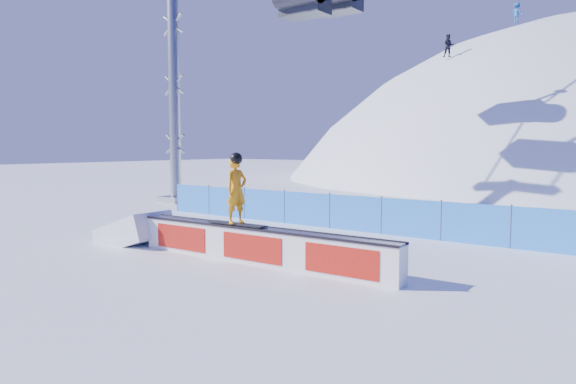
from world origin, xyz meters
The scene contains 6 objects.
ground centered at (0.00, 0.00, 0.00)m, with size 160.00×160.00×0.00m, color white.
snow_hill centered at (0.00, 42.00, -18.00)m, with size 64.00×64.00×64.00m.
safety_fence centered at (0.00, 4.50, 0.60)m, with size 22.05×0.05×1.30m.
rail_box centered at (-1.45, -1.20, 0.45)m, with size 7.55×0.76×0.90m.
snow_ramp centered at (-6.16, -1.35, 0.00)m, with size 2.07×1.38×0.78m, color white, non-canonical shape.
snowboarder centered at (-2.12, -1.23, 1.79)m, with size 1.74×0.66×1.81m.
Camera 1 is at (6.59, -10.62, 2.85)m, focal length 32.00 mm.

